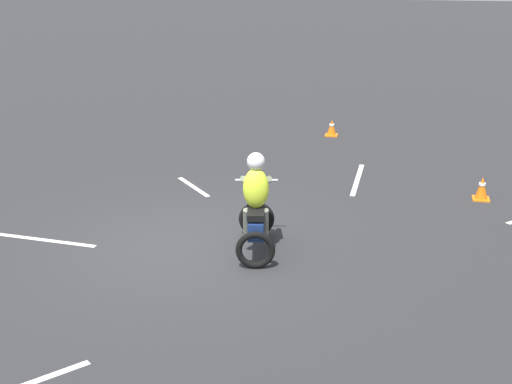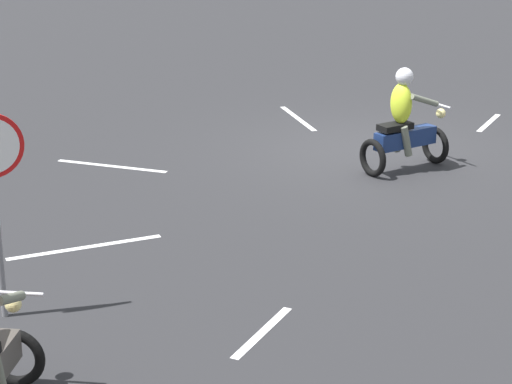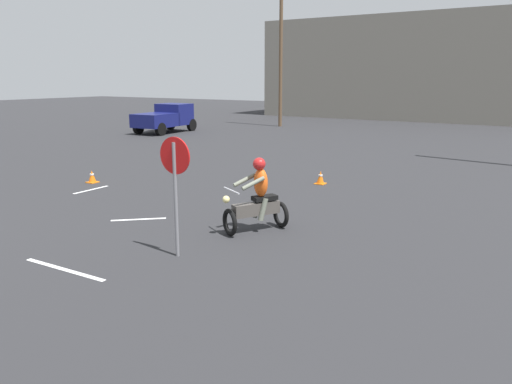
{
  "view_description": "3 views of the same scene",
  "coord_description": "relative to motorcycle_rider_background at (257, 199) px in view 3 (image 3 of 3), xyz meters",
  "views": [
    {
      "loc": [
        10.21,
        3.32,
        4.6
      ],
      "look_at": [
        -0.06,
        1.18,
        1.0
      ],
      "focal_mm": 50.0,
      "sensor_mm": 36.0,
      "label": 1
    },
    {
      "loc": [
        7.77,
        14.41,
        4.87
      ],
      "look_at": [
        3.52,
        3.75,
        0.9
      ],
      "focal_mm": 70.0,
      "sensor_mm": 36.0,
      "label": 2
    },
    {
      "loc": [
        12.8,
        -2.69,
        3.36
      ],
      "look_at": [
        7.09,
        6.33,
        0.9
      ],
      "focal_mm": 35.0,
      "sensor_mm": 36.0,
      "label": 3
    }
  ],
  "objects": [
    {
      "name": "motorcycle_rider_background",
      "position": [
        0.0,
        0.0,
        0.0
      ],
      "size": [
        1.2,
        1.52,
        1.66
      ],
      "rotation": [
        0.0,
        0.0,
        2.64
      ],
      "color": "black",
      "rests_on": "ground"
    },
    {
      "name": "pickup_truck",
      "position": [
        -15.71,
        14.28,
        0.2
      ],
      "size": [
        2.19,
        4.25,
        1.73
      ],
      "rotation": [
        0.0,
        0.0,
        0.06
      ],
      "color": "black",
      "rests_on": "ground"
    },
    {
      "name": "stop_sign",
      "position": [
        -0.45,
        -2.16,
        0.91
      ],
      "size": [
        0.7,
        0.08,
        2.3
      ],
      "color": "slate",
      "rests_on": "ground"
    },
    {
      "name": "traffic_cone_mid_left",
      "position": [
        -0.96,
        5.35,
        -0.52
      ],
      "size": [
        0.32,
        0.32,
        0.43
      ],
      "color": "orange",
      "rests_on": "ground"
    },
    {
      "name": "traffic_cone_far_right",
      "position": [
        -7.36,
        1.56,
        -0.53
      ],
      "size": [
        0.32,
        0.32,
        0.41
      ],
      "color": "orange",
      "rests_on": "ground"
    },
    {
      "name": "lane_stripe_e",
      "position": [
        -1.7,
        -3.8,
        -0.72
      ],
      "size": [
        2.02,
        0.16,
        0.01
      ],
      "primitive_type": "cube",
      "rotation": [
        0.0,
        0.0,
        1.6
      ],
      "color": "silver",
      "rests_on": "ground"
    },
    {
      "name": "lane_stripe_ne",
      "position": [
        -2.93,
        -0.76,
        -0.72
      ],
      "size": [
        1.04,
        0.95,
        0.01
      ],
      "primitive_type": "cube",
      "rotation": [
        0.0,
        0.0,
        2.3
      ],
      "color": "silver",
      "rests_on": "ground"
    },
    {
      "name": "lane_stripe_n",
      "position": [
        -6.53,
        0.82,
        -0.72
      ],
      "size": [
        0.12,
        1.3,
        0.01
      ],
      "primitive_type": "cube",
      "rotation": [
        0.0,
        0.0,
        3.15
      ],
      "color": "silver",
      "rests_on": "ground"
    },
    {
      "name": "utility_pole_far",
      "position": [
        -11.65,
        21.51,
        4.28
      ],
      "size": [
        0.24,
        0.24,
        10.02
      ],
      "primitive_type": "cylinder",
      "color": "brown",
      "rests_on": "ground"
    },
    {
      "name": "building_backdrop",
      "position": [
        -6.27,
        34.38,
        3.33
      ],
      "size": [
        23.55,
        8.99,
        8.11
      ],
      "primitive_type": "cube",
      "color": "gray",
      "rests_on": "ground"
    }
  ]
}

